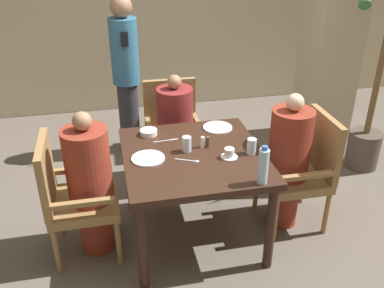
{
  "coord_description": "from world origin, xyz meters",
  "views": [
    {
      "loc": [
        -0.58,
        -2.65,
        2.27
      ],
      "look_at": [
        0.0,
        0.05,
        0.79
      ],
      "focal_mm": 40.0,
      "sensor_mm": 36.0,
      "label": 1
    }
  ],
  "objects_px": {
    "chair_far_side": "(173,128)",
    "diner_in_right_chair": "(288,161)",
    "standing_host": "(126,72)",
    "diner_in_left_chair": "(90,183)",
    "chair_left_side": "(71,194)",
    "plate_main_left": "(218,127)",
    "plate_main_right": "(148,158)",
    "glass_tall_near": "(252,146)",
    "water_bottle": "(263,166)",
    "chair_right_side": "(304,167)",
    "potted_palm": "(382,63)",
    "bowl_small": "(149,132)",
    "diner_in_far_chair": "(175,130)",
    "glass_tall_mid": "(187,144)",
    "teacup_with_saucer": "(229,154)"
  },
  "relations": [
    {
      "from": "chair_far_side",
      "to": "diner_in_right_chair",
      "type": "bearing_deg",
      "value": -50.51
    },
    {
      "from": "standing_host",
      "to": "diner_in_left_chair",
      "type": "bearing_deg",
      "value": -104.19
    },
    {
      "from": "chair_left_side",
      "to": "chair_far_side",
      "type": "xyz_separation_m",
      "value": [
        0.9,
        0.92,
        0.0
      ]
    },
    {
      "from": "chair_far_side",
      "to": "plate_main_left",
      "type": "xyz_separation_m",
      "value": [
        0.28,
        -0.55,
        0.23
      ]
    },
    {
      "from": "plate_main_right",
      "to": "glass_tall_near",
      "type": "bearing_deg",
      "value": -5.71
    },
    {
      "from": "standing_host",
      "to": "water_bottle",
      "type": "xyz_separation_m",
      "value": [
        0.71,
        -2.02,
        -0.01
      ]
    },
    {
      "from": "standing_host",
      "to": "chair_far_side",
      "type": "bearing_deg",
      "value": -60.32
    },
    {
      "from": "chair_right_side",
      "to": "glass_tall_near",
      "type": "height_order",
      "value": "chair_right_side"
    },
    {
      "from": "diner_in_right_chair",
      "to": "glass_tall_near",
      "type": "height_order",
      "value": "diner_in_right_chair"
    },
    {
      "from": "diner_in_left_chair",
      "to": "standing_host",
      "type": "xyz_separation_m",
      "value": [
        0.39,
        1.55,
        0.29
      ]
    },
    {
      "from": "potted_palm",
      "to": "diner_in_left_chair",
      "type": "bearing_deg",
      "value": -165.77
    },
    {
      "from": "bowl_small",
      "to": "chair_right_side",
      "type": "bearing_deg",
      "value": -17.49
    },
    {
      "from": "water_bottle",
      "to": "diner_in_far_chair",
      "type": "bearing_deg",
      "value": 105.72
    },
    {
      "from": "chair_left_side",
      "to": "plate_main_right",
      "type": "height_order",
      "value": "chair_left_side"
    },
    {
      "from": "diner_in_left_chair",
      "to": "chair_right_side",
      "type": "relative_size",
      "value": 1.21
    },
    {
      "from": "plate_main_left",
      "to": "glass_tall_mid",
      "type": "distance_m",
      "value": 0.46
    },
    {
      "from": "diner_in_right_chair",
      "to": "standing_host",
      "type": "xyz_separation_m",
      "value": [
        -1.12,
        1.55,
        0.29
      ]
    },
    {
      "from": "chair_right_side",
      "to": "potted_palm",
      "type": "height_order",
      "value": "potted_palm"
    },
    {
      "from": "potted_palm",
      "to": "glass_tall_near",
      "type": "bearing_deg",
      "value": -152.99
    },
    {
      "from": "chair_left_side",
      "to": "bowl_small",
      "type": "bearing_deg",
      "value": 31.16
    },
    {
      "from": "chair_left_side",
      "to": "diner_in_left_chair",
      "type": "distance_m",
      "value": 0.16
    },
    {
      "from": "chair_right_side",
      "to": "standing_host",
      "type": "relative_size",
      "value": 0.58
    },
    {
      "from": "bowl_small",
      "to": "chair_far_side",
      "type": "bearing_deg",
      "value": 62.57
    },
    {
      "from": "chair_far_side",
      "to": "diner_in_right_chair",
      "type": "relative_size",
      "value": 0.82
    },
    {
      "from": "plate_main_right",
      "to": "glass_tall_mid",
      "type": "height_order",
      "value": "glass_tall_mid"
    },
    {
      "from": "diner_in_right_chair",
      "to": "water_bottle",
      "type": "xyz_separation_m",
      "value": [
        -0.4,
        -0.47,
        0.28
      ]
    },
    {
      "from": "chair_left_side",
      "to": "plate_main_left",
      "type": "height_order",
      "value": "chair_left_side"
    },
    {
      "from": "plate_main_left",
      "to": "plate_main_right",
      "type": "relative_size",
      "value": 1.0
    },
    {
      "from": "diner_in_right_chair",
      "to": "teacup_with_saucer",
      "type": "xyz_separation_m",
      "value": [
        -0.52,
        -0.11,
        0.18
      ]
    },
    {
      "from": "diner_in_left_chair",
      "to": "glass_tall_mid",
      "type": "height_order",
      "value": "diner_in_left_chair"
    },
    {
      "from": "teacup_with_saucer",
      "to": "bowl_small",
      "type": "relative_size",
      "value": 0.9
    },
    {
      "from": "plate_main_left",
      "to": "water_bottle",
      "type": "distance_m",
      "value": 0.85
    },
    {
      "from": "chair_far_side",
      "to": "chair_right_side",
      "type": "height_order",
      "value": "same"
    },
    {
      "from": "plate_main_left",
      "to": "glass_tall_near",
      "type": "height_order",
      "value": "glass_tall_near"
    },
    {
      "from": "chair_left_side",
      "to": "diner_in_right_chair",
      "type": "xyz_separation_m",
      "value": [
        1.65,
        0.0,
        0.08
      ]
    },
    {
      "from": "plate_main_right",
      "to": "teacup_with_saucer",
      "type": "height_order",
      "value": "teacup_with_saucer"
    },
    {
      "from": "plate_main_left",
      "to": "plate_main_right",
      "type": "distance_m",
      "value": 0.72
    },
    {
      "from": "diner_in_far_chair",
      "to": "teacup_with_saucer",
      "type": "height_order",
      "value": "diner_in_far_chair"
    },
    {
      "from": "chair_left_side",
      "to": "chair_right_side",
      "type": "bearing_deg",
      "value": 0.0
    },
    {
      "from": "diner_in_far_chair",
      "to": "glass_tall_near",
      "type": "distance_m",
      "value": 0.98
    },
    {
      "from": "glass_tall_near",
      "to": "chair_right_side",
      "type": "bearing_deg",
      "value": 10.15
    },
    {
      "from": "plate_main_left",
      "to": "teacup_with_saucer",
      "type": "distance_m",
      "value": 0.48
    },
    {
      "from": "diner_in_left_chair",
      "to": "bowl_small",
      "type": "distance_m",
      "value": 0.63
    },
    {
      "from": "chair_far_side",
      "to": "glass_tall_near",
      "type": "xyz_separation_m",
      "value": [
        0.41,
        -1.0,
        0.29
      ]
    },
    {
      "from": "glass_tall_near",
      "to": "teacup_with_saucer",
      "type": "bearing_deg",
      "value": -172.55
    },
    {
      "from": "potted_palm",
      "to": "glass_tall_mid",
      "type": "distance_m",
      "value": 2.06
    },
    {
      "from": "plate_main_left",
      "to": "plate_main_right",
      "type": "bearing_deg",
      "value": -148.18
    },
    {
      "from": "diner_in_right_chair",
      "to": "diner_in_left_chair",
      "type": "bearing_deg",
      "value": 180.0
    },
    {
      "from": "water_bottle",
      "to": "standing_host",
      "type": "bearing_deg",
      "value": 109.41
    },
    {
      "from": "water_bottle",
      "to": "plate_main_right",
      "type": "bearing_deg",
      "value": 146.11
    }
  ]
}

